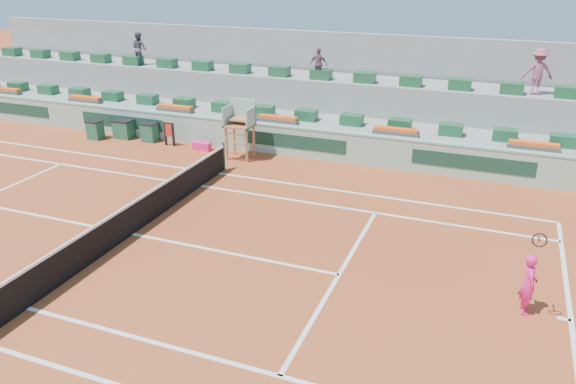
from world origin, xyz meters
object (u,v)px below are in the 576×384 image
(player_bag, at_px, (202,146))
(tennis_player, at_px, (529,283))
(umpire_chair, at_px, (241,121))
(drink_cooler_a, at_px, (150,132))

(player_bag, bearing_deg, tennis_player, -31.11)
(umpire_chair, bearing_deg, tennis_player, -34.62)
(drink_cooler_a, relative_size, tennis_player, 0.37)
(drink_cooler_a, bearing_deg, umpire_chair, -6.25)
(umpire_chair, bearing_deg, drink_cooler_a, 173.75)
(umpire_chair, relative_size, drink_cooler_a, 2.86)
(drink_cooler_a, height_order, tennis_player, tennis_player)
(umpire_chair, xyz_separation_m, drink_cooler_a, (-4.80, 0.53, -1.12))
(player_bag, height_order, tennis_player, tennis_player)
(player_bag, distance_m, drink_cooler_a, 2.81)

